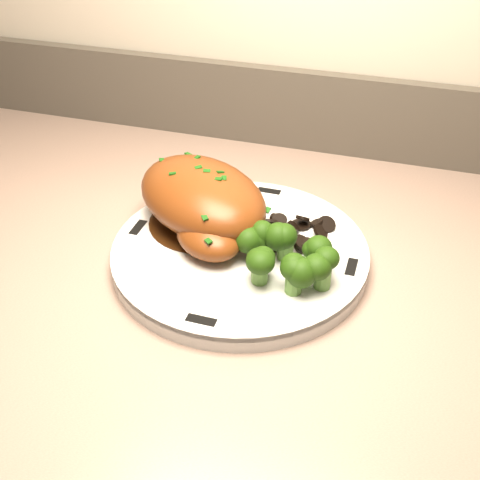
# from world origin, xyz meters

# --- Properties ---
(plate) EXTENTS (0.35, 0.35, 0.02)m
(plate) POSITION_xyz_m (-0.37, 1.68, 0.91)
(plate) COLOR silver
(plate) RESTS_ON counter
(rim_accent_0) EXTENTS (0.01, 0.03, 0.00)m
(rim_accent_0) POSITION_xyz_m (-0.25, 1.68, 0.92)
(rim_accent_0) COLOR black
(rim_accent_0) RESTS_ON plate
(rim_accent_1) EXTENTS (0.03, 0.01, 0.00)m
(rim_accent_1) POSITION_xyz_m (-0.37, 1.81, 0.92)
(rim_accent_1) COLOR black
(rim_accent_1) RESTS_ON plate
(rim_accent_2) EXTENTS (0.01, 0.03, 0.00)m
(rim_accent_2) POSITION_xyz_m (-0.50, 1.69, 0.92)
(rim_accent_2) COLOR black
(rim_accent_2) RESTS_ON plate
(rim_accent_3) EXTENTS (0.03, 0.01, 0.00)m
(rim_accent_3) POSITION_xyz_m (-0.37, 1.56, 0.92)
(rim_accent_3) COLOR black
(rim_accent_3) RESTS_ON plate
(gravy_pool) EXTENTS (0.13, 0.13, 0.00)m
(gravy_pool) POSITION_xyz_m (-0.43, 1.72, 0.92)
(gravy_pool) COLOR black
(gravy_pool) RESTS_ON plate
(chicken_breast) EXTENTS (0.22, 0.21, 0.07)m
(chicken_breast) POSITION_xyz_m (-0.43, 1.71, 0.96)
(chicken_breast) COLOR brown
(chicken_breast) RESTS_ON plate
(mushroom_pile) EXTENTS (0.09, 0.07, 0.03)m
(mushroom_pile) POSITION_xyz_m (-0.33, 1.71, 0.93)
(mushroom_pile) COLOR black
(mushroom_pile) RESTS_ON plate
(broccoli_florets) EXTENTS (0.11, 0.08, 0.04)m
(broccoli_florets) POSITION_xyz_m (-0.31, 1.65, 0.95)
(broccoli_florets) COLOR #61923D
(broccoli_florets) RESTS_ON plate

